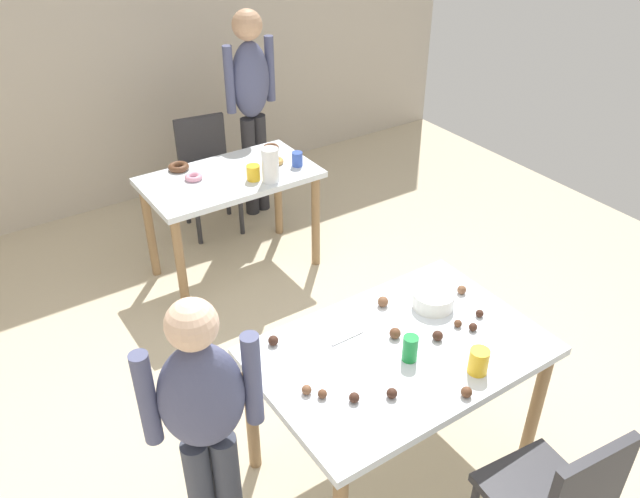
% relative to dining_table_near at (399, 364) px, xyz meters
% --- Properties ---
extents(ground_plane, '(6.40, 6.40, 0.00)m').
position_rel_dining_table_near_xyz_m(ground_plane, '(-0.01, 0.22, -0.66)').
color(ground_plane, beige).
extents(wall_back, '(6.40, 0.10, 2.60)m').
position_rel_dining_table_near_xyz_m(wall_back, '(-0.01, 3.42, 0.64)').
color(wall_back, '#BCB2A3').
rests_on(wall_back, ground_plane).
extents(dining_table_near, '(1.26, 0.84, 0.75)m').
position_rel_dining_table_near_xyz_m(dining_table_near, '(0.00, 0.00, 0.00)').
color(dining_table_near, silver).
rests_on(dining_table_near, ground_plane).
extents(dining_table_far, '(1.14, 0.64, 0.75)m').
position_rel_dining_table_near_xyz_m(dining_table_far, '(0.16, 1.95, -0.02)').
color(dining_table_far, silver).
rests_on(dining_table_far, ground_plane).
extents(chair_far_table, '(0.46, 0.46, 0.87)m').
position_rel_dining_table_near_xyz_m(chair_far_table, '(0.28, 2.62, -0.16)').
color(chair_far_table, '#2D2D33').
rests_on(chair_far_table, ground_plane).
extents(person_girl_near, '(0.45, 0.29, 1.37)m').
position_rel_dining_table_near_xyz_m(person_girl_near, '(-0.91, 0.05, 0.15)').
color(person_girl_near, '#383D4C').
rests_on(person_girl_near, ground_plane).
extents(person_adult_far, '(0.46, 0.25, 1.62)m').
position_rel_dining_table_near_xyz_m(person_adult_far, '(0.70, 2.61, 0.32)').
color(person_adult_far, '#28282D').
rests_on(person_adult_far, ground_plane).
extents(mixing_bowl, '(0.20, 0.20, 0.08)m').
position_rel_dining_table_near_xyz_m(mixing_bowl, '(0.32, 0.15, 0.13)').
color(mixing_bowl, white).
rests_on(mixing_bowl, dining_table_near).
extents(soda_can, '(0.07, 0.07, 0.12)m').
position_rel_dining_table_near_xyz_m(soda_can, '(-0.01, -0.08, 0.15)').
color(soda_can, '#198438').
rests_on(soda_can, dining_table_near).
extents(fork_near, '(0.17, 0.02, 0.01)m').
position_rel_dining_table_near_xyz_m(fork_near, '(-0.15, 0.18, 0.10)').
color(fork_near, silver).
rests_on(fork_near, dining_table_near).
extents(cup_near_0, '(0.08, 0.08, 0.12)m').
position_rel_dining_table_near_xyz_m(cup_near_0, '(0.18, -0.29, 0.15)').
color(cup_near_0, yellow).
rests_on(cup_near_0, dining_table_near).
extents(cake_ball_0, '(0.05, 0.05, 0.05)m').
position_rel_dining_table_near_xyz_m(cake_ball_0, '(0.12, 0.28, 0.12)').
color(cake_ball_0, brown).
rests_on(cake_ball_0, dining_table_near).
extents(cake_ball_1, '(0.05, 0.05, 0.05)m').
position_rel_dining_table_near_xyz_m(cake_ball_1, '(0.04, -0.37, 0.12)').
color(cake_ball_1, brown).
rests_on(cake_ball_1, dining_table_near).
extents(cake_ball_2, '(0.04, 0.04, 0.04)m').
position_rel_dining_table_near_xyz_m(cake_ball_2, '(-0.45, -0.05, 0.11)').
color(cake_ball_2, brown).
rests_on(cake_ball_2, dining_table_near).
extents(cake_ball_3, '(0.04, 0.04, 0.04)m').
position_rel_dining_table_near_xyz_m(cake_ball_3, '(0.45, -0.04, 0.11)').
color(cake_ball_3, '#3D2319').
rests_on(cake_ball_3, dining_table_near).
extents(cake_ball_4, '(0.05, 0.05, 0.05)m').
position_rel_dining_table_near_xyz_m(cake_ball_4, '(0.03, 0.07, 0.12)').
color(cake_ball_4, brown).
rests_on(cake_ball_4, dining_table_near).
extents(cake_ball_5, '(0.04, 0.04, 0.04)m').
position_rel_dining_table_near_xyz_m(cake_ball_5, '(-0.22, -0.21, 0.11)').
color(cake_ball_5, '#3D2319').
rests_on(cake_ball_5, dining_table_near).
extents(cake_ball_6, '(0.05, 0.05, 0.05)m').
position_rel_dining_table_near_xyz_m(cake_ball_6, '(0.17, -0.05, 0.12)').
color(cake_ball_6, '#3D2319').
rests_on(cake_ball_6, dining_table_near).
extents(cake_ball_7, '(0.05, 0.05, 0.05)m').
position_rel_dining_table_near_xyz_m(cake_ball_7, '(-0.45, 0.33, 0.12)').
color(cake_ball_7, '#3D2319').
rests_on(cake_ball_7, dining_table_near).
extents(cake_ball_8, '(0.04, 0.04, 0.04)m').
position_rel_dining_table_near_xyz_m(cake_ball_8, '(-0.49, 0.00, 0.11)').
color(cake_ball_8, brown).
rests_on(cake_ball_8, dining_table_near).
extents(cake_ball_9, '(0.04, 0.04, 0.04)m').
position_rel_dining_table_near_xyz_m(cake_ball_9, '(0.35, -0.09, 0.11)').
color(cake_ball_9, '#3D2319').
rests_on(cake_ball_9, dining_table_near).
extents(cake_ball_10, '(0.04, 0.04, 0.04)m').
position_rel_dining_table_near_xyz_m(cake_ball_10, '(-0.36, -0.14, 0.11)').
color(cake_ball_10, '#3D2319').
rests_on(cake_ball_10, dining_table_near).
extents(cake_ball_11, '(0.04, 0.04, 0.04)m').
position_rel_dining_table_near_xyz_m(cake_ball_11, '(0.32, -0.03, 0.11)').
color(cake_ball_11, brown).
rests_on(cake_ball_11, dining_table_near).
extents(cake_ball_12, '(0.04, 0.04, 0.04)m').
position_rel_dining_table_near_xyz_m(cake_ball_12, '(0.51, 0.14, 0.11)').
color(cake_ball_12, brown).
rests_on(cake_ball_12, dining_table_near).
extents(pitcher_far, '(0.11, 0.11, 0.23)m').
position_rel_dining_table_near_xyz_m(pitcher_far, '(0.34, 1.71, 0.21)').
color(pitcher_far, white).
rests_on(pitcher_far, dining_table_far).
extents(cup_far_0, '(0.07, 0.07, 0.10)m').
position_rel_dining_table_near_xyz_m(cup_far_0, '(0.60, 1.82, 0.14)').
color(cup_far_0, '#3351B2').
rests_on(cup_far_0, dining_table_far).
extents(cup_far_1, '(0.09, 0.09, 0.10)m').
position_rel_dining_table_near_xyz_m(cup_far_1, '(0.26, 1.80, 0.14)').
color(cup_far_1, yellow).
rests_on(cup_far_1, dining_table_far).
extents(donut_far_0, '(0.12, 0.12, 0.03)m').
position_rel_dining_table_near_xyz_m(donut_far_0, '(-0.07, 2.02, 0.11)').
color(donut_far_0, pink).
rests_on(donut_far_0, dining_table_far).
extents(donut_far_1, '(0.11, 0.11, 0.03)m').
position_rel_dining_table_near_xyz_m(donut_far_1, '(0.50, 1.93, 0.11)').
color(donut_far_1, gold).
rests_on(donut_far_1, dining_table_far).
extents(donut_far_2, '(0.11, 0.11, 0.03)m').
position_rel_dining_table_near_xyz_m(donut_far_2, '(0.59, 2.14, 0.11)').
color(donut_far_2, brown).
rests_on(donut_far_2, dining_table_far).
extents(donut_far_3, '(0.14, 0.14, 0.04)m').
position_rel_dining_table_near_xyz_m(donut_far_3, '(-0.09, 2.20, 0.11)').
color(donut_far_3, brown).
rests_on(donut_far_3, dining_table_far).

